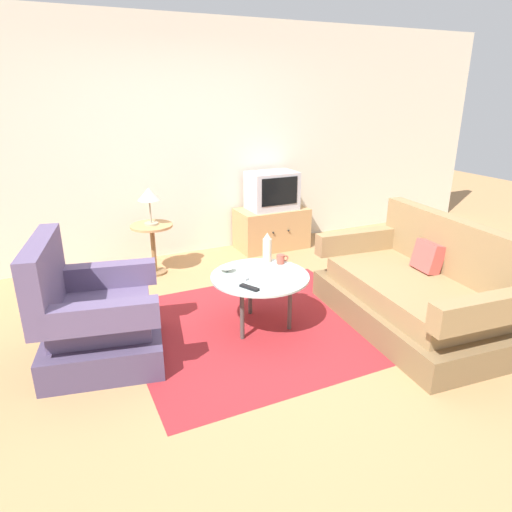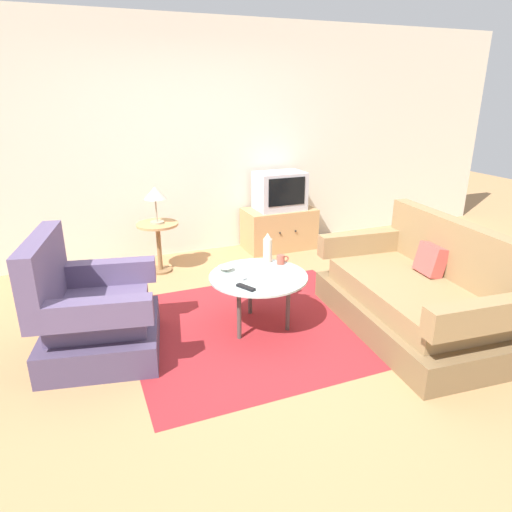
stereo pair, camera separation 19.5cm
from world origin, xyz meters
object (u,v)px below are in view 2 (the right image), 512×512
at_px(couch, 417,296).
at_px(tv_remote_silver, 238,277).
at_px(side_table, 158,237).
at_px(bowl, 226,269).
at_px(tv_stand, 279,228).
at_px(armchair, 91,316).
at_px(tv_remote_dark, 246,287).
at_px(television, 280,191).
at_px(vase, 268,248).
at_px(mug, 281,260).
at_px(coffee_table, 258,280).
at_px(table_lamp, 155,195).

relative_size(couch, tv_remote_silver, 12.10).
height_order(side_table, bowl, side_table).
relative_size(side_table, tv_stand, 0.63).
bearing_deg(bowl, armchair, -174.82).
bearing_deg(side_table, tv_remote_dark, -79.32).
bearing_deg(armchair, tv_remote_silver, 96.95).
bearing_deg(television, vase, -118.42).
relative_size(television, vase, 2.21).
bearing_deg(couch, mug, 58.51).
height_order(coffee_table, tv_remote_dark, tv_remote_dark).
bearing_deg(tv_stand, tv_remote_dark, -121.26).
height_order(television, tv_remote_silver, television).
xyz_separation_m(bowl, tv_remote_dark, (0.03, -0.41, -0.01)).
xyz_separation_m(table_lamp, tv_remote_silver, (0.35, -1.59, -0.39)).
bearing_deg(television, side_table, -171.40).
xyz_separation_m(tv_stand, television, (0.00, 0.00, 0.49)).
bearing_deg(armchair, couch, 87.79).
distance_m(television, bowl, 2.08).
distance_m(bowl, tv_remote_dark, 0.41).
relative_size(television, mug, 5.20).
bearing_deg(mug, table_lamp, 119.85).
bearing_deg(tv_remote_silver, side_table, -16.66).
height_order(table_lamp, mug, table_lamp).
bearing_deg(tv_remote_dark, tv_stand, 122.15).
distance_m(television, tv_remote_dark, 2.39).
bearing_deg(tv_remote_dark, side_table, 164.09).
height_order(armchair, television, television).
xyz_separation_m(armchair, tv_remote_dark, (1.14, -0.30, 0.17)).
relative_size(table_lamp, tv_remote_silver, 2.66).
bearing_deg(side_table, bowl, -77.38).
relative_size(side_table, vase, 2.08).
height_order(couch, tv_stand, couch).
bearing_deg(television, couch, -85.54).
height_order(tv_stand, vase, vase).
relative_size(table_lamp, vase, 1.48).
bearing_deg(tv_remote_silver, television, -63.05).
xyz_separation_m(vase, mug, (0.09, -0.09, -0.09)).
relative_size(mug, tv_remote_silver, 0.77).
xyz_separation_m(coffee_table, bowl, (-0.22, 0.20, 0.06)).
relative_size(couch, bowl, 13.51).
bearing_deg(mug, bowl, 176.97).
bearing_deg(table_lamp, television, 8.40).
xyz_separation_m(tv_stand, tv_remote_silver, (-1.22, -1.82, 0.23)).
distance_m(television, table_lamp, 1.60).
distance_m(armchair, tv_remote_silver, 1.17).
bearing_deg(couch, tv_stand, 9.59).
distance_m(coffee_table, vase, 0.37).
bearing_deg(tv_remote_dark, couch, 50.70).
distance_m(armchair, bowl, 1.13).
relative_size(side_table, table_lamp, 1.40).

